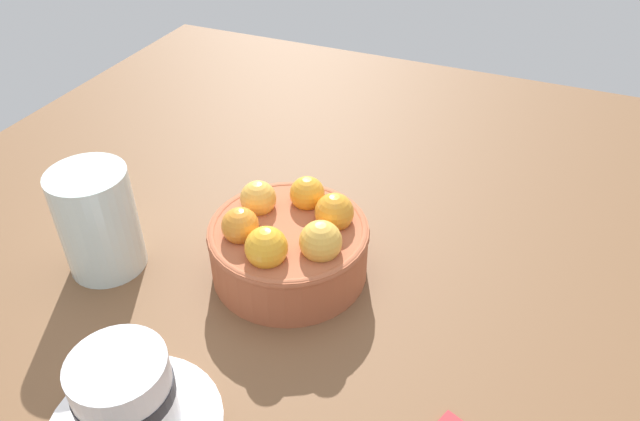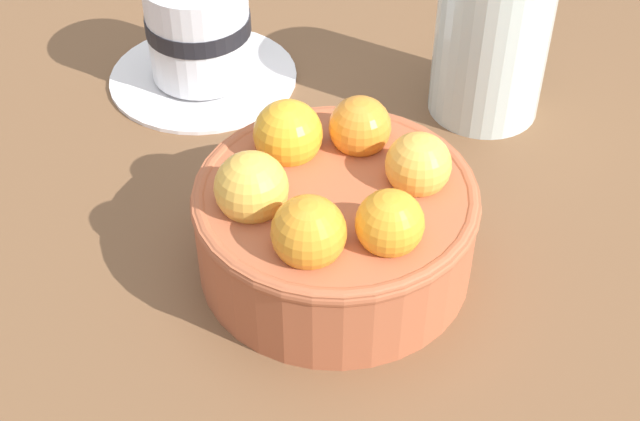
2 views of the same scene
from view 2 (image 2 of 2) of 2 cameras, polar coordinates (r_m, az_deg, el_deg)
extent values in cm
cube|color=brown|center=(54.17, 0.90, -4.72)|extent=(112.17, 98.52, 3.78)
cylinder|color=#AD5938|center=(50.83, 0.96, -1.13)|extent=(15.50, 15.50, 5.58)
torus|color=#AD5938|center=(49.22, 0.99, 0.89)|extent=(15.70, 15.70, 1.00)
sphere|color=orange|center=(51.68, 2.51, 5.25)|extent=(3.56, 3.56, 3.56)
sphere|color=gold|center=(50.94, -2.46, 4.61)|extent=(3.93, 3.93, 3.93)
sphere|color=gold|center=(47.70, -4.31, 1.43)|extent=(3.95, 3.95, 3.95)
sphere|color=orange|center=(45.08, -0.71, -1.38)|extent=(3.83, 3.83, 3.83)
sphere|color=orange|center=(45.91, 4.84, -0.57)|extent=(3.53, 3.53, 3.53)
sphere|color=#F6AE44|center=(49.27, 6.16, 2.85)|extent=(3.62, 3.62, 3.62)
cylinder|color=white|center=(67.66, -7.30, 8.40)|extent=(13.59, 13.59, 0.60)
cylinder|color=white|center=(65.60, -7.59, 11.20)|extent=(7.22, 7.22, 7.15)
cylinder|color=black|center=(65.37, -7.63, 11.53)|extent=(7.38, 7.38, 1.29)
cylinder|color=silver|center=(62.38, 10.68, 10.50)|extent=(7.56, 7.56, 11.07)
camera|label=1|loc=(0.69, -44.01, 36.47)|focal=33.32mm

